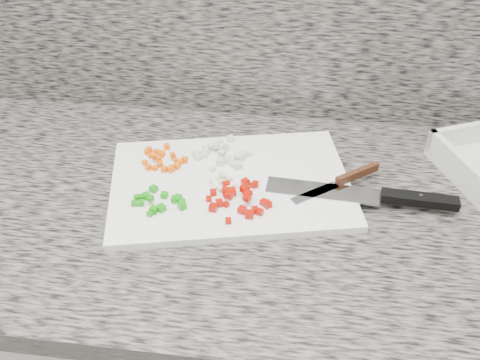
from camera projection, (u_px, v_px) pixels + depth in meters
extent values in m
cube|color=silver|center=(228.00, 352.00, 1.24)|extent=(3.92, 0.62, 0.86)
cube|color=#68645B|center=(225.00, 208.00, 0.96)|extent=(3.96, 0.64, 0.04)
cube|color=white|center=(231.00, 184.00, 0.97)|extent=(0.48, 0.38, 0.01)
cube|color=#F85C05|center=(147.00, 152.00, 1.03)|extent=(0.01, 0.01, 0.01)
cube|color=#F85C05|center=(159.00, 159.00, 1.00)|extent=(0.01, 0.01, 0.01)
cube|color=#F85C05|center=(180.00, 162.00, 1.01)|extent=(0.01, 0.01, 0.01)
cube|color=#F85C05|center=(145.00, 162.00, 1.01)|extent=(0.01, 0.01, 0.01)
cube|color=#F85C05|center=(161.00, 154.00, 1.02)|extent=(0.01, 0.01, 0.01)
cube|color=#F85C05|center=(171.00, 169.00, 0.99)|extent=(0.02, 0.02, 0.01)
cube|color=#F85C05|center=(154.00, 157.00, 1.01)|extent=(0.01, 0.01, 0.01)
cube|color=#F85C05|center=(173.00, 155.00, 1.01)|extent=(0.01, 0.01, 0.01)
cube|color=#F85C05|center=(156.00, 152.00, 1.03)|extent=(0.01, 0.01, 0.01)
cube|color=#F85C05|center=(148.00, 167.00, 0.99)|extent=(0.01, 0.01, 0.01)
cube|color=#F85C05|center=(176.00, 160.00, 1.01)|extent=(0.01, 0.01, 0.01)
cube|color=#F85C05|center=(177.00, 166.00, 0.99)|extent=(0.01, 0.01, 0.01)
cube|color=#F85C05|center=(185.00, 160.00, 1.01)|extent=(0.01, 0.01, 0.01)
cube|color=#F85C05|center=(160.00, 164.00, 1.00)|extent=(0.01, 0.01, 0.01)
cube|color=#F85C05|center=(151.00, 156.00, 1.02)|extent=(0.01, 0.01, 0.01)
cube|color=#F85C05|center=(155.00, 168.00, 0.99)|extent=(0.01, 0.01, 0.01)
cube|color=#F85C05|center=(149.00, 150.00, 1.04)|extent=(0.01, 0.01, 0.01)
cube|color=#F85C05|center=(167.00, 147.00, 1.04)|extent=(0.01, 0.01, 0.01)
cube|color=#F85C05|center=(164.00, 169.00, 0.99)|extent=(0.01, 0.01, 0.01)
cube|color=beige|center=(221.00, 144.00, 1.03)|extent=(0.01, 0.01, 0.01)
cube|color=beige|center=(226.00, 147.00, 1.04)|extent=(0.01, 0.01, 0.01)
cube|color=beige|center=(199.00, 157.00, 1.02)|extent=(0.01, 0.01, 0.01)
cube|color=beige|center=(222.00, 153.00, 1.01)|extent=(0.02, 0.02, 0.01)
cube|color=beige|center=(229.00, 160.00, 1.01)|extent=(0.01, 0.01, 0.01)
cube|color=beige|center=(233.00, 164.00, 1.00)|extent=(0.01, 0.01, 0.01)
cube|color=beige|center=(206.00, 151.00, 1.03)|extent=(0.01, 0.01, 0.01)
cube|color=beige|center=(220.00, 161.00, 1.00)|extent=(0.01, 0.01, 0.01)
cube|color=beige|center=(216.00, 146.00, 1.03)|extent=(0.01, 0.01, 0.01)
cube|color=beige|center=(242.00, 157.00, 1.02)|extent=(0.01, 0.01, 0.01)
cube|color=beige|center=(249.00, 153.00, 1.03)|extent=(0.01, 0.01, 0.01)
cube|color=beige|center=(242.00, 154.00, 1.02)|extent=(0.01, 0.01, 0.01)
cube|color=beige|center=(212.00, 147.00, 1.04)|extent=(0.02, 0.02, 0.01)
cube|color=beige|center=(237.00, 165.00, 1.00)|extent=(0.02, 0.02, 0.01)
cube|color=beige|center=(239.00, 166.00, 0.99)|extent=(0.02, 0.02, 0.01)
cube|color=beige|center=(213.00, 169.00, 0.99)|extent=(0.01, 0.01, 0.01)
cube|color=beige|center=(241.00, 156.00, 1.02)|extent=(0.01, 0.01, 0.01)
cube|color=beige|center=(197.00, 153.00, 1.02)|extent=(0.02, 0.02, 0.01)
cube|color=beige|center=(239.00, 158.00, 1.01)|extent=(0.02, 0.02, 0.01)
cube|color=beige|center=(230.00, 138.00, 1.07)|extent=(0.02, 0.02, 0.01)
cube|color=beige|center=(205.00, 155.00, 1.02)|extent=(0.01, 0.01, 0.01)
cube|color=beige|center=(241.00, 157.00, 1.02)|extent=(0.01, 0.01, 0.01)
cube|color=beige|center=(205.00, 148.00, 1.04)|extent=(0.01, 0.01, 0.01)
cube|color=beige|center=(221.00, 144.00, 1.05)|extent=(0.01, 0.01, 0.01)
cube|color=beige|center=(222.00, 146.00, 1.03)|extent=(0.01, 0.01, 0.01)
cube|color=beige|center=(220.00, 143.00, 1.04)|extent=(0.02, 0.02, 0.01)
cube|color=#16900D|center=(178.00, 198.00, 0.92)|extent=(0.01, 0.01, 0.01)
cube|color=#16900D|center=(141.00, 203.00, 0.91)|extent=(0.01, 0.01, 0.01)
cube|color=#16900D|center=(161.00, 208.00, 0.90)|extent=(0.02, 0.02, 0.01)
cube|color=#16900D|center=(182.00, 202.00, 0.92)|extent=(0.01, 0.01, 0.01)
cube|color=#16900D|center=(136.00, 197.00, 0.93)|extent=(0.01, 0.01, 0.01)
cube|color=#16900D|center=(134.00, 203.00, 0.91)|extent=(0.01, 0.01, 0.01)
cube|color=#16900D|center=(150.00, 214.00, 0.89)|extent=(0.01, 0.01, 0.01)
cube|color=#16900D|center=(138.00, 198.00, 0.93)|extent=(0.01, 0.01, 0.01)
cube|color=#16900D|center=(150.00, 198.00, 0.91)|extent=(0.01, 0.01, 0.01)
cube|color=#16900D|center=(175.00, 199.00, 0.92)|extent=(0.01, 0.01, 0.01)
cube|color=#16900D|center=(146.00, 196.00, 0.93)|extent=(0.02, 0.02, 0.01)
cube|color=#16900D|center=(160.00, 208.00, 0.90)|extent=(0.01, 0.01, 0.01)
cube|color=#16900D|center=(182.00, 206.00, 0.91)|extent=(0.02, 0.02, 0.01)
cube|color=#16900D|center=(154.00, 209.00, 0.90)|extent=(0.02, 0.02, 0.01)
cube|color=#16900D|center=(164.00, 195.00, 0.93)|extent=(0.01, 0.01, 0.01)
cube|color=#16900D|center=(154.00, 189.00, 0.94)|extent=(0.02, 0.02, 0.01)
cube|color=#16900D|center=(143.00, 197.00, 0.93)|extent=(0.01, 0.01, 0.01)
cube|color=#AE0D02|center=(267.00, 204.00, 0.91)|extent=(0.02, 0.02, 0.01)
cube|color=#AE0D02|center=(245.00, 184.00, 0.95)|extent=(0.01, 0.01, 0.01)
cube|color=#AE0D02|center=(260.00, 212.00, 0.90)|extent=(0.01, 0.01, 0.01)
cube|color=#AE0D02|center=(256.00, 184.00, 0.95)|extent=(0.01, 0.01, 0.01)
cube|color=#AE0D02|center=(213.00, 193.00, 0.93)|extent=(0.01, 0.01, 0.01)
cube|color=#AE0D02|center=(250.00, 214.00, 0.89)|extent=(0.01, 0.01, 0.01)
cube|color=#AE0D02|center=(226.00, 192.00, 0.93)|extent=(0.02, 0.02, 0.01)
cube|color=#AE0D02|center=(255.00, 210.00, 0.90)|extent=(0.01, 0.01, 0.01)
cube|color=#AE0D02|center=(264.00, 202.00, 0.91)|extent=(0.02, 0.02, 0.01)
cube|color=#AE0D02|center=(245.00, 182.00, 0.96)|extent=(0.02, 0.02, 0.01)
cube|color=#AE0D02|center=(242.00, 210.00, 0.90)|extent=(0.02, 0.02, 0.01)
cube|color=#AE0D02|center=(219.00, 203.00, 0.91)|extent=(0.01, 0.01, 0.01)
cube|color=#AE0D02|center=(228.00, 221.00, 0.88)|extent=(0.01, 0.01, 0.01)
cube|color=#AE0D02|center=(213.00, 208.00, 0.90)|extent=(0.01, 0.01, 0.01)
cube|color=#AE0D02|center=(226.00, 185.00, 0.95)|extent=(0.01, 0.01, 0.01)
cube|color=#AE0D02|center=(227.00, 184.00, 0.95)|extent=(0.01, 0.01, 0.01)
cube|color=#AE0D02|center=(245.00, 189.00, 0.93)|extent=(0.02, 0.02, 0.01)
cube|color=#AE0D02|center=(229.00, 195.00, 0.93)|extent=(0.02, 0.02, 0.01)
cube|color=#AE0D02|center=(232.00, 192.00, 0.93)|extent=(0.02, 0.02, 0.01)
cube|color=#AE0D02|center=(248.00, 193.00, 0.92)|extent=(0.02, 0.02, 0.01)
cube|color=#AE0D02|center=(247.00, 198.00, 0.91)|extent=(0.02, 0.02, 0.01)
cube|color=#AE0D02|center=(209.00, 199.00, 0.92)|extent=(0.01, 0.01, 0.01)
cube|color=#AE0D02|center=(253.00, 185.00, 0.95)|extent=(0.01, 0.01, 0.01)
cube|color=#AE0D02|center=(226.00, 204.00, 0.91)|extent=(0.01, 0.01, 0.01)
cube|color=beige|center=(214.00, 188.00, 0.95)|extent=(0.01, 0.01, 0.01)
cube|color=beige|center=(235.00, 186.00, 0.95)|extent=(0.01, 0.01, 0.01)
cube|color=beige|center=(223.00, 177.00, 0.97)|extent=(0.01, 0.01, 0.01)
cube|color=beige|center=(220.00, 190.00, 0.94)|extent=(0.01, 0.01, 0.01)
cube|color=beige|center=(221.00, 182.00, 0.96)|extent=(0.01, 0.01, 0.01)
cube|color=beige|center=(223.00, 177.00, 0.97)|extent=(0.01, 0.01, 0.01)
cube|color=beige|center=(229.00, 188.00, 0.95)|extent=(0.01, 0.01, 0.01)
cube|color=beige|center=(229.00, 179.00, 0.97)|extent=(0.01, 0.01, 0.01)
cube|color=beige|center=(218.00, 178.00, 0.97)|extent=(0.01, 0.01, 0.01)
cube|color=beige|center=(221.00, 173.00, 0.98)|extent=(0.01, 0.01, 0.01)
cube|color=beige|center=(213.00, 188.00, 0.95)|extent=(0.01, 0.01, 0.01)
cube|color=beige|center=(211.00, 182.00, 0.96)|extent=(0.01, 0.01, 0.01)
cube|color=#BABCC1|center=(323.00, 191.00, 0.94)|extent=(0.20, 0.06, 0.00)
cube|color=black|center=(420.00, 199.00, 0.92)|extent=(0.13, 0.03, 0.02)
cylinder|color=#BABCC1|center=(421.00, 195.00, 0.91)|extent=(0.01, 0.01, 0.00)
cube|color=#BABCC1|center=(315.00, 193.00, 0.94)|extent=(0.09, 0.07, 0.00)
cube|color=#482112|center=(357.00, 174.00, 0.97)|extent=(0.08, 0.07, 0.02)
cylinder|color=#BABCC1|center=(358.00, 170.00, 0.97)|extent=(0.01, 0.01, 0.00)
cube|color=silver|center=(460.00, 167.00, 0.97)|extent=(0.09, 0.18, 0.04)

